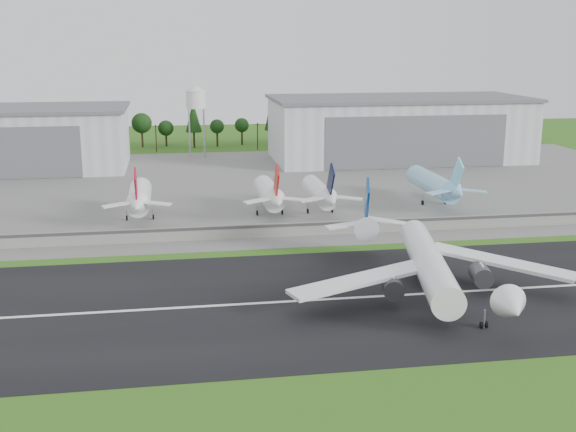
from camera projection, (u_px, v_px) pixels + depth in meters
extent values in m
plane|color=#205614|center=(270.00, 324.00, 123.33)|extent=(600.00, 600.00, 0.00)
cube|color=black|center=(263.00, 303.00, 132.91)|extent=(320.00, 60.00, 0.10)
cube|color=white|center=(263.00, 303.00, 132.89)|extent=(220.00, 1.00, 0.02)
cube|color=slate|center=(221.00, 187.00, 238.37)|extent=(320.00, 150.00, 0.10)
cube|color=gray|center=(239.00, 232.00, 175.65)|extent=(240.00, 0.50, 3.50)
cube|color=#38383A|center=(239.00, 227.00, 175.06)|extent=(240.00, 0.12, 0.70)
cube|color=silver|center=(398.00, 130.00, 290.34)|extent=(100.00, 45.00, 24.00)
cube|color=#595B60|center=(400.00, 98.00, 287.34)|extent=(102.00, 47.00, 1.20)
cube|color=#595B60|center=(417.00, 142.00, 269.08)|extent=(70.00, 0.30, 19.68)
cylinder|color=#99999E|center=(190.00, 134.00, 294.20)|extent=(0.50, 0.50, 20.00)
cylinder|color=#99999E|center=(204.00, 132.00, 300.89)|extent=(0.50, 0.50, 20.00)
cylinder|color=silver|center=(196.00, 100.00, 294.33)|extent=(8.00, 8.00, 7.00)
cone|color=silver|center=(196.00, 88.00, 293.21)|extent=(8.40, 8.40, 2.40)
cylinder|color=white|center=(429.00, 263.00, 136.38)|extent=(14.51, 44.27, 5.80)
cone|color=white|center=(513.00, 308.00, 113.68)|extent=(6.89, 7.04, 5.80)
cone|color=white|center=(365.00, 224.00, 160.16)|extent=(7.20, 9.92, 5.51)
cube|color=navy|center=(367.00, 202.00, 158.44)|extent=(2.40, 9.45, 11.13)
cube|color=white|center=(501.00, 262.00, 139.93)|extent=(25.07, 22.07, 2.65)
cylinder|color=#333338|center=(481.00, 275.00, 137.05)|extent=(4.83, 6.15, 3.80)
cube|color=white|center=(386.00, 221.00, 161.33)|extent=(9.41, 7.23, 0.98)
cube|color=white|center=(362.00, 279.00, 129.58)|extent=(28.39, 13.19, 2.65)
cylinder|color=#333338|center=(393.00, 287.00, 130.50)|extent=(4.83, 6.15, 3.80)
cube|color=white|center=(346.00, 225.00, 157.88)|extent=(9.30, 4.19, 0.98)
cube|color=#99999E|center=(439.00, 292.00, 133.82)|extent=(15.82, 31.40, 3.20)
cylinder|color=black|center=(399.00, 288.00, 138.82)|extent=(0.69, 1.55, 1.50)
cylinder|color=white|center=(139.00, 197.00, 194.76)|extent=(6.11, 24.00, 6.11)
cone|color=white|center=(137.00, 206.00, 179.66)|extent=(5.80, 7.00, 5.80)
cube|color=#AE0D27|center=(136.00, 186.00, 179.00)|extent=(0.45, 8.59, 10.02)
cylinder|color=#99999E|center=(127.00, 215.00, 193.38)|extent=(0.32, 0.32, 3.00)
cylinder|color=#99999E|center=(153.00, 214.00, 194.47)|extent=(0.32, 0.32, 3.00)
cylinder|color=black|center=(127.00, 218.00, 193.55)|extent=(0.40, 1.40, 1.40)
cylinder|color=white|center=(269.00, 193.00, 200.30)|extent=(5.72, 24.00, 5.72)
cone|color=white|center=(277.00, 202.00, 185.20)|extent=(5.43, 7.00, 5.43)
cube|color=#B6160E|center=(276.00, 183.00, 184.53)|extent=(0.45, 8.59, 10.02)
cylinder|color=#99999E|center=(257.00, 210.00, 198.87)|extent=(0.32, 0.32, 3.00)
cylinder|color=#99999E|center=(282.00, 209.00, 199.96)|extent=(0.32, 0.32, 3.00)
cylinder|color=black|center=(257.00, 213.00, 199.04)|extent=(0.40, 1.40, 1.40)
cylinder|color=white|center=(319.00, 192.00, 202.54)|extent=(5.40, 24.00, 5.40)
cone|color=white|center=(331.00, 200.00, 187.45)|extent=(5.13, 7.00, 5.13)
cube|color=black|center=(331.00, 182.00, 186.78)|extent=(0.45, 8.59, 10.02)
cylinder|color=#99999E|center=(308.00, 209.00, 201.08)|extent=(0.32, 0.32, 3.00)
cylinder|color=#99999E|center=(332.00, 208.00, 202.17)|extent=(0.32, 0.32, 3.00)
cylinder|color=black|center=(308.00, 211.00, 201.25)|extent=(0.40, 1.40, 1.40)
cylinder|color=#8BCDF0|center=(432.00, 183.00, 212.75)|extent=(6.08, 30.00, 6.08)
cone|color=#8BCDF0|center=(457.00, 193.00, 194.78)|extent=(5.77, 7.00, 5.77)
cube|color=#7CE2FF|center=(457.00, 175.00, 194.11)|extent=(0.45, 8.59, 10.02)
cylinder|color=#99999E|center=(423.00, 200.00, 211.37)|extent=(0.32, 0.32, 3.00)
cylinder|color=#99999E|center=(445.00, 199.00, 212.46)|extent=(0.32, 0.32, 3.00)
cylinder|color=black|center=(423.00, 203.00, 211.53)|extent=(0.40, 1.40, 1.40)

